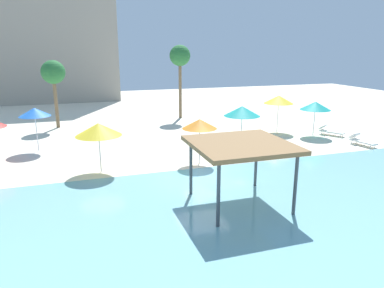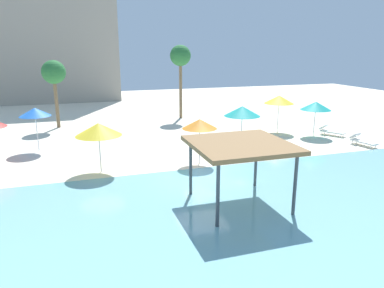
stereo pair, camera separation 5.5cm
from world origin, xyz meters
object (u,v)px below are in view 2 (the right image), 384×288
object	(u,v)px
beach_umbrella_teal_4	(316,106)
beach_umbrella_blue_7	(35,112)
lounge_chair_1	(362,140)
beach_umbrella_orange_6	(200,124)
beach_umbrella_teal_2	(242,111)
lounge_chair_0	(330,131)
beach_umbrella_yellow_3	(98,129)
palm_tree_0	(180,58)
palm_tree_1	(54,73)
beach_umbrella_yellow_0	(279,100)
shade_pavilion	(240,147)

from	to	relation	value
beach_umbrella_teal_4	beach_umbrella_blue_7	world-z (taller)	beach_umbrella_blue_7
lounge_chair_1	beach_umbrella_orange_6	bearing A→B (deg)	-99.16
beach_umbrella_teal_2	lounge_chair_0	size ratio (longest dim) A/B	1.42
beach_umbrella_yellow_3	lounge_chair_1	bearing A→B (deg)	0.43
palm_tree_0	palm_tree_1	bearing A→B (deg)	-175.04
beach_umbrella_yellow_0	palm_tree_1	bearing A→B (deg)	157.23
beach_umbrella_teal_4	beach_umbrella_orange_6	xyz separation A→B (m)	(-10.44, -3.70, 0.03)
beach_umbrella_yellow_0	beach_umbrella_yellow_3	size ratio (longest dim) A/B	1.07
shade_pavilion	beach_umbrella_orange_6	xyz separation A→B (m)	(0.29, 5.91, -0.23)
beach_umbrella_yellow_0	beach_umbrella_teal_2	bearing A→B (deg)	-144.86
shade_pavilion	beach_umbrella_teal_4	world-z (taller)	shade_pavilion
beach_umbrella_orange_6	lounge_chair_0	bearing A→B (deg)	16.28
palm_tree_0	beach_umbrella_teal_2	bearing A→B (deg)	-85.34
beach_umbrella_yellow_0	palm_tree_0	xyz separation A→B (m)	(-5.68, 7.91, 3.04)
lounge_chair_0	palm_tree_0	size ratio (longest dim) A/B	0.29
beach_umbrella_yellow_0	lounge_chair_1	world-z (taller)	beach_umbrella_yellow_0
beach_umbrella_teal_4	shade_pavilion	bearing A→B (deg)	-138.15
palm_tree_0	shade_pavilion	bearing A→B (deg)	-99.18
lounge_chair_1	palm_tree_1	world-z (taller)	palm_tree_1
shade_pavilion	beach_umbrella_teal_2	world-z (taller)	beach_umbrella_teal_2
beach_umbrella_teal_4	palm_tree_0	bearing A→B (deg)	127.12
beach_umbrella_orange_6	lounge_chair_0	xyz separation A→B (m)	(11.75, 3.43, -1.97)
beach_umbrella_teal_4	palm_tree_1	bearing A→B (deg)	153.92
beach_umbrella_yellow_0	beach_umbrella_teal_4	xyz separation A→B (m)	(1.88, -2.07, -0.27)
beach_umbrella_yellow_0	palm_tree_0	world-z (taller)	palm_tree_0
shade_pavilion	beach_umbrella_teal_4	bearing A→B (deg)	41.85
beach_umbrella_yellow_3	palm_tree_1	xyz separation A→B (m)	(-2.51, 12.57, 2.11)
beach_umbrella_blue_7	palm_tree_0	xyz separation A→B (m)	(11.92, 8.02, 3.06)
shade_pavilion	palm_tree_1	distance (m)	20.28
beach_umbrella_yellow_3	lounge_chair_1	distance (m)	17.47
shade_pavilion	palm_tree_0	xyz separation A→B (m)	(3.17, 19.59, 3.05)
beach_umbrella_yellow_3	lounge_chair_0	distance (m)	17.70
beach_umbrella_yellow_0	beach_umbrella_yellow_3	xyz separation A→B (m)	(-14.08, -5.61, -0.21)
beach_umbrella_teal_4	palm_tree_0	xyz separation A→B (m)	(-7.56, 9.99, 3.31)
beach_umbrella_yellow_3	beach_umbrella_orange_6	world-z (taller)	beach_umbrella_yellow_3
lounge_chair_0	palm_tree_0	bearing A→B (deg)	-168.30
beach_umbrella_teal_4	palm_tree_1	size ratio (longest dim) A/B	0.47
beach_umbrella_blue_7	palm_tree_0	bearing A→B (deg)	33.93
palm_tree_0	palm_tree_1	size ratio (longest dim) A/B	1.22
beach_umbrella_yellow_3	lounge_chair_0	world-z (taller)	beach_umbrella_yellow_3
lounge_chair_0	palm_tree_1	bearing A→B (deg)	-144.37
beach_umbrella_yellow_3	beach_umbrella_blue_7	xyz separation A→B (m)	(-3.52, 5.50, 0.19)
beach_umbrella_yellow_0	beach_umbrella_blue_7	world-z (taller)	beach_umbrella_yellow_0
lounge_chair_1	lounge_chair_0	bearing A→B (deg)	170.71
beach_umbrella_yellow_3	palm_tree_0	size ratio (longest dim) A/B	0.40
beach_umbrella_teal_2	lounge_chair_0	bearing A→B (deg)	7.26
beach_umbrella_yellow_3	palm_tree_1	distance (m)	12.99
beach_umbrella_teal_4	beach_umbrella_yellow_3	bearing A→B (deg)	-167.53
beach_umbrella_orange_6	beach_umbrella_teal_4	bearing A→B (deg)	19.51
beach_umbrella_yellow_3	shade_pavilion	bearing A→B (deg)	-49.23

